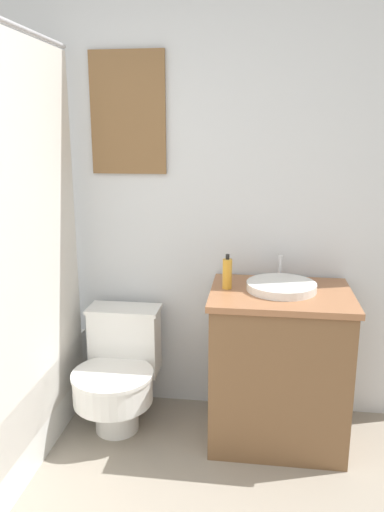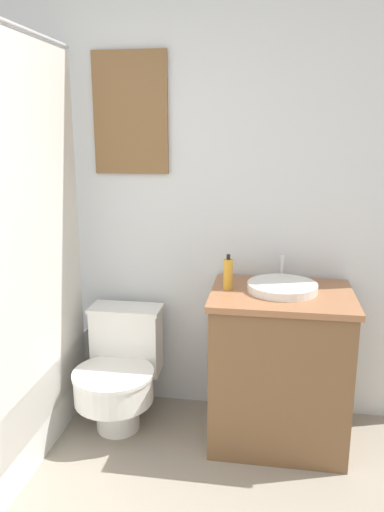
% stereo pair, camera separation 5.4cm
% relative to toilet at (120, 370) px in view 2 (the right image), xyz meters
% --- Properties ---
extents(wall_back, '(3.13, 0.07, 2.50)m').
position_rel_toilet_xyz_m(wall_back, '(0.12, 0.31, 0.95)').
color(wall_back, silver).
rests_on(wall_back, ground_plane).
extents(toilet, '(0.42, 0.56, 0.62)m').
position_rel_toilet_xyz_m(toilet, '(0.00, 0.00, 0.00)').
color(toilet, white).
rests_on(toilet, ground_plane).
extents(vanity, '(0.69, 0.55, 0.79)m').
position_rel_toilet_xyz_m(vanity, '(0.84, -0.01, 0.09)').
color(vanity, brown).
rests_on(vanity, ground_plane).
extents(sink, '(0.34, 0.38, 0.13)m').
position_rel_toilet_xyz_m(sink, '(0.84, 0.02, 0.50)').
color(sink, white).
rests_on(sink, vanity).
extents(soap_bottle, '(0.05, 0.05, 0.17)m').
position_rel_toilet_xyz_m(soap_bottle, '(0.57, 0.01, 0.56)').
color(soap_bottle, gold).
rests_on(soap_bottle, vanity).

